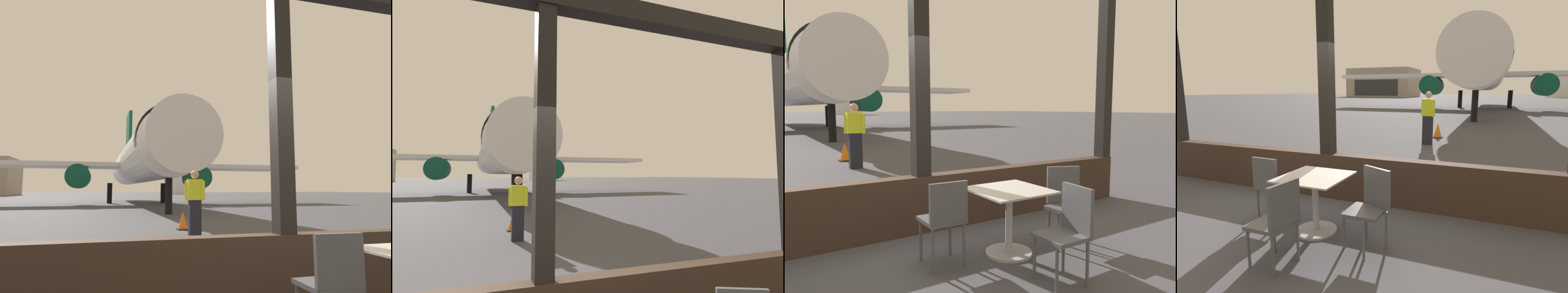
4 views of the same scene
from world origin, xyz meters
TOP-DOWN VIEW (x-y plane):
  - ground_plane at (0.00, 40.00)m, footprint 220.00×220.00m
  - window_frame at (0.00, 0.00)m, footprint 7.25×0.24m
  - cafe_chair_window_left at (-0.24, -1.14)m, footprint 0.41×0.41m
  - airplane at (1.43, 25.90)m, footprint 29.44×30.98m
  - ground_crew_worker at (0.49, 5.59)m, footprint 0.49×0.36m
  - traffic_cone at (0.56, 7.20)m, footprint 0.36×0.36m
  - fuel_storage_tank at (17.91, 87.67)m, footprint 6.93×6.93m

SIDE VIEW (x-z plane):
  - ground_plane at x=0.00m, z-range 0.00..0.00m
  - traffic_cone at x=0.56m, z-range -0.02..0.54m
  - cafe_chair_window_left at x=-0.24m, z-range 0.10..0.99m
  - ground_crew_worker at x=0.49m, z-range 0.03..1.77m
  - window_frame at x=0.00m, z-range -0.61..3.24m
  - fuel_storage_tank at x=17.91m, z-range 0.00..5.63m
  - airplane at x=1.43m, z-range -1.62..8.70m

